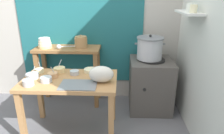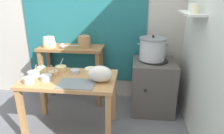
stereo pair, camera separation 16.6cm
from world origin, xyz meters
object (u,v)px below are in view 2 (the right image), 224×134
clay_pot (84,42)px  prep_bowl_0 (54,73)px  back_shelf_table (72,61)px  steamer_pot (152,49)px  ladle (63,46)px  prep_bowl_3 (91,70)px  prep_bowl_7 (34,73)px  bowl_stack_enamel (49,42)px  prep_bowl_4 (46,77)px  prep_bowl_2 (42,69)px  serving_tray (77,84)px  prep_bowl_1 (61,68)px  prep_bowl_6 (75,71)px  plastic_bag (100,74)px  prep_bowl_5 (29,80)px  prep_table (70,86)px  stove_block (153,86)px

clay_pot → prep_bowl_0: (-0.22, -0.69, -0.23)m
back_shelf_table → clay_pot: bearing=0.0°
steamer_pot → ladle: (-1.27, 0.02, -0.00)m
prep_bowl_3 → prep_bowl_7: (-0.65, -0.22, 0.01)m
bowl_stack_enamel → prep_bowl_4: bearing=-71.5°
steamer_pot → prep_bowl_2: (-1.42, -0.44, -0.19)m
serving_tray → prep_bowl_1: prep_bowl_1 is taller
prep_bowl_2 → prep_bowl_7: size_ratio=1.02×
prep_bowl_6 → ladle: bearing=121.1°
bowl_stack_enamel → prep_bowl_1: size_ratio=1.23×
prep_bowl_3 → prep_bowl_1: bearing=-175.7°
plastic_bag → prep_bowl_3: 0.35m
prep_bowl_0 → prep_bowl_3: (0.42, 0.18, -0.01)m
serving_tray → prep_bowl_7: size_ratio=2.70×
steamer_pot → prep_bowl_0: 1.35m
back_shelf_table → prep_bowl_5: back_shelf_table is taller
prep_bowl_4 → back_shelf_table: bearing=86.6°
prep_bowl_2 → prep_table: bearing=-23.3°
serving_tray → prep_bowl_6: size_ratio=3.58×
steamer_pot → prep_bowl_4: steamer_pot is taller
prep_bowl_0 → prep_bowl_6: (0.24, 0.09, -0.00)m
clay_pot → prep_bowl_1: clay_pot is taller
ladle → prep_table: bearing=-66.9°
ladle → steamer_pot: bearing=-0.9°
ladle → serving_tray: (0.41, -0.81, -0.21)m
prep_bowl_0 → bowl_stack_enamel: bearing=114.5°
plastic_bag → prep_table: bearing=169.5°
prep_bowl_7 → clay_pot: bearing=58.1°
prep_table → prep_bowl_4: prep_bowl_4 is taller
prep_bowl_1 → prep_bowl_4: size_ratio=1.22×
clay_pot → prep_bowl_7: bearing=-121.9°
prep_bowl_0 → prep_bowl_6: 0.26m
stove_block → ladle: (-1.31, 0.04, 0.55)m
prep_bowl_3 → prep_bowl_2: bearing=-176.1°
back_shelf_table → prep_bowl_5: (-0.21, -0.93, 0.08)m
prep_table → steamer_pot: bearing=32.0°
steamer_pot → prep_bowl_7: 1.58m
prep_bowl_2 → prep_bowl_5: bearing=-86.7°
plastic_bag → prep_bowl_6: (-0.35, 0.21, -0.07)m
prep_table → serving_tray: serving_tray is taller
stove_block → steamer_pot: size_ratio=1.86×
steamer_pot → plastic_bag: (-0.62, -0.70, -0.12)m
back_shelf_table → prep_bowl_6: bearing=-69.4°
back_shelf_table → prep_bowl_7: 0.77m
back_shelf_table → prep_bowl_2: size_ratio=6.38×
prep_bowl_4 → prep_bowl_7: size_ratio=0.88×
stove_block → bowl_stack_enamel: bowl_stack_enamel is taller
stove_block → prep_bowl_1: size_ratio=4.91×
prep_bowl_0 → prep_bowl_3: bearing=23.4°
plastic_bag → prep_bowl_4: (-0.62, -0.03, -0.06)m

